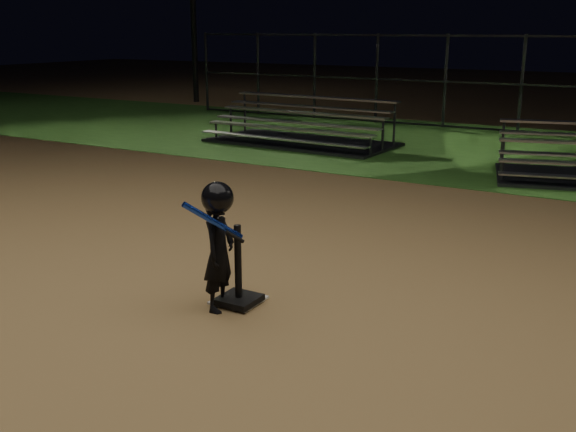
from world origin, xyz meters
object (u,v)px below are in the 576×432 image
(batting_tee, at_px, (239,288))
(child_batter, at_px, (219,243))
(home_plate, at_px, (238,300))
(bleacher_left, at_px, (301,135))

(batting_tee, distance_m, child_batter, 0.54)
(batting_tee, height_order, child_batter, child_batter)
(home_plate, height_order, batting_tee, batting_tee)
(bleacher_left, bearing_deg, child_batter, -62.93)
(child_batter, bearing_deg, batting_tee, -38.38)
(batting_tee, distance_m, bleacher_left, 9.65)
(bleacher_left, bearing_deg, batting_tee, -61.97)
(home_plate, relative_size, child_batter, 0.35)
(home_plate, distance_m, child_batter, 0.71)
(home_plate, height_order, bleacher_left, bleacher_left)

